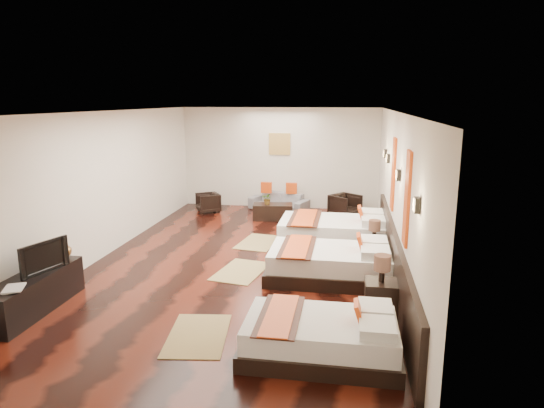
% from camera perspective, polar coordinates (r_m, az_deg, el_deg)
% --- Properties ---
extents(floor, '(5.50, 9.50, 0.01)m').
position_cam_1_polar(floor, '(9.16, -3.49, -6.83)').
color(floor, black).
rests_on(floor, ground).
extents(ceiling, '(5.50, 9.50, 0.01)m').
position_cam_1_polar(ceiling, '(8.65, -3.74, 10.98)').
color(ceiling, white).
rests_on(ceiling, floor).
extents(back_wall, '(5.50, 0.01, 2.80)m').
position_cam_1_polar(back_wall, '(13.41, 0.92, 5.51)').
color(back_wall, silver).
rests_on(back_wall, floor).
extents(left_wall, '(0.01, 9.50, 2.80)m').
position_cam_1_polar(left_wall, '(9.78, -19.54, 2.20)').
color(left_wall, silver).
rests_on(left_wall, floor).
extents(right_wall, '(0.01, 9.50, 2.80)m').
position_cam_1_polar(right_wall, '(8.62, 14.52, 1.22)').
color(right_wall, silver).
rests_on(right_wall, floor).
extents(headboard_panel, '(0.08, 6.60, 0.90)m').
position_cam_1_polar(headboard_panel, '(8.08, 14.36, -6.48)').
color(headboard_panel, black).
rests_on(headboard_panel, floor).
extents(bed_near, '(1.87, 1.18, 0.71)m').
position_cam_1_polar(bed_near, '(5.93, 6.05, -15.49)').
color(bed_near, black).
rests_on(bed_near, floor).
extents(bed_mid, '(2.13, 1.34, 0.81)m').
position_cam_1_polar(bed_mid, '(8.25, 7.13, -7.04)').
color(bed_mid, black).
rests_on(bed_mid, floor).
extents(bed_far, '(2.32, 1.46, 0.88)m').
position_cam_1_polar(bed_far, '(10.01, 7.58, -3.40)').
color(bed_far, black).
rests_on(bed_far, floor).
extents(nightstand_a, '(0.45, 0.45, 0.89)m').
position_cam_1_polar(nightstand_a, '(7.05, 12.89, -10.46)').
color(nightstand_a, black).
rests_on(nightstand_a, floor).
extents(nightstand_b, '(0.41, 0.41, 0.82)m').
position_cam_1_polar(nightstand_b, '(9.20, 12.06, -5.11)').
color(nightstand_b, black).
rests_on(nightstand_b, floor).
extents(jute_mat_near, '(0.90, 1.29, 0.01)m').
position_cam_1_polar(jute_mat_near, '(6.51, -8.87, -15.24)').
color(jute_mat_near, olive).
rests_on(jute_mat_near, floor).
extents(jute_mat_mid, '(0.95, 1.32, 0.01)m').
position_cam_1_polar(jute_mat_mid, '(8.62, -3.73, -8.03)').
color(jute_mat_mid, olive).
rests_on(jute_mat_mid, floor).
extents(jute_mat_far, '(0.92, 1.30, 0.01)m').
position_cam_1_polar(jute_mat_far, '(10.28, -1.59, -4.60)').
color(jute_mat_far, olive).
rests_on(jute_mat_far, floor).
extents(tv_console, '(0.50, 1.80, 0.55)m').
position_cam_1_polar(tv_console, '(7.80, -26.61, -9.52)').
color(tv_console, black).
rests_on(tv_console, floor).
extents(tv, '(0.33, 0.80, 0.46)m').
position_cam_1_polar(tv, '(7.74, -25.94, -5.63)').
color(tv, black).
rests_on(tv, tv_console).
extents(book, '(0.37, 0.41, 0.03)m').
position_cam_1_polar(book, '(7.28, -29.47, -8.91)').
color(book, black).
rests_on(book, tv_console).
extents(figurine, '(0.39, 0.39, 0.32)m').
position_cam_1_polar(figurine, '(8.23, -23.95, -4.93)').
color(figurine, brown).
rests_on(figurine, tv_console).
extents(sofa, '(1.76, 1.18, 0.48)m').
position_cam_1_polar(sofa, '(13.20, 0.83, 0.28)').
color(sofa, slate).
rests_on(sofa, floor).
extents(armchair_left, '(0.79, 0.79, 0.53)m').
position_cam_1_polar(armchair_left, '(13.06, -7.67, 0.15)').
color(armchair_left, black).
rests_on(armchair_left, floor).
extents(armchair_right, '(0.93, 0.93, 0.61)m').
position_cam_1_polar(armchair_right, '(12.54, 8.74, -0.21)').
color(armchair_right, black).
rests_on(armchair_right, floor).
extents(coffee_table, '(1.06, 0.63, 0.40)m').
position_cam_1_polar(coffee_table, '(12.19, 0.10, -0.92)').
color(coffee_table, black).
rests_on(coffee_table, floor).
extents(table_plant, '(0.30, 0.28, 0.29)m').
position_cam_1_polar(table_plant, '(12.11, -0.54, 0.65)').
color(table_plant, '#26571D').
rests_on(table_plant, coffee_table).
extents(orange_panel_a, '(0.04, 0.40, 1.30)m').
position_cam_1_polar(orange_panel_a, '(6.70, 15.87, 0.63)').
color(orange_panel_a, '#D86014').
rests_on(orange_panel_a, right_wall).
extents(orange_panel_b, '(0.04, 0.40, 1.30)m').
position_cam_1_polar(orange_panel_b, '(8.86, 14.33, 3.50)').
color(orange_panel_b, '#D86014').
rests_on(orange_panel_b, right_wall).
extents(sconce_near, '(0.07, 0.12, 0.18)m').
position_cam_1_polar(sconce_near, '(5.60, 16.92, -0.12)').
color(sconce_near, black).
rests_on(sconce_near, right_wall).
extents(sconce_mid, '(0.07, 0.12, 0.18)m').
position_cam_1_polar(sconce_mid, '(7.75, 14.87, 3.37)').
color(sconce_mid, black).
rests_on(sconce_mid, right_wall).
extents(sconce_far, '(0.07, 0.12, 0.18)m').
position_cam_1_polar(sconce_far, '(9.92, 13.71, 5.33)').
color(sconce_far, black).
rests_on(sconce_far, right_wall).
extents(sconce_lounge, '(0.07, 0.12, 0.18)m').
position_cam_1_polar(sconce_lounge, '(10.81, 13.37, 5.91)').
color(sconce_lounge, black).
rests_on(sconce_lounge, right_wall).
extents(gold_artwork, '(0.60, 0.04, 0.60)m').
position_cam_1_polar(gold_artwork, '(13.35, 0.91, 7.20)').
color(gold_artwork, '#AD873F').
rests_on(gold_artwork, back_wall).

